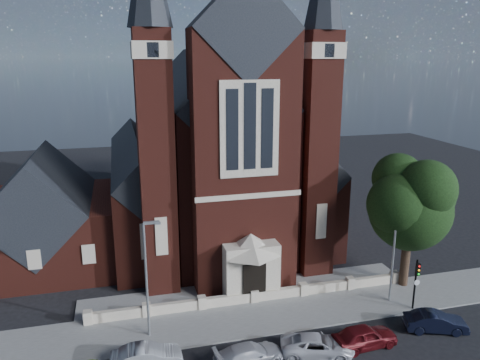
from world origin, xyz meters
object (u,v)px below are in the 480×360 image
object	(u,v)px
parish_hall	(44,221)
car_dark_red	(364,336)
traffic_signal	(416,278)
car_silver_a	(147,357)
street_lamp_left	(147,273)
street_lamp_right	(395,245)
car_silver_b	(249,355)
car_white_suv	(317,345)
street_tree	(414,205)
car_navy	(436,322)
church	(210,154)

from	to	relation	value
parish_hall	car_dark_red	bearing A→B (deg)	-41.30
traffic_signal	car_silver_a	distance (m)	19.53
street_lamp_left	traffic_signal	world-z (taller)	street_lamp_left
street_lamp_right	car_silver_a	size ratio (longest dim) A/B	1.90
parish_hall	car_silver_b	size ratio (longest dim) A/B	2.78
street_lamp_left	street_lamp_right	xyz separation A→B (m)	(18.00, 0.00, 0.00)
car_silver_a	car_white_suv	world-z (taller)	car_silver_a
traffic_signal	car_silver_a	bearing A→B (deg)	-175.22
traffic_signal	car_dark_red	world-z (taller)	traffic_signal
street_tree	car_navy	size ratio (longest dim) A/B	2.60
church	parish_hall	world-z (taller)	church
car_dark_red	street_lamp_right	bearing A→B (deg)	-50.57
car_silver_a	car_navy	xyz separation A→B (m)	(19.20, -1.08, -0.02)
street_lamp_right	car_white_suv	xyz separation A→B (m)	(-8.09, -4.66, -3.96)
car_dark_red	church	bearing A→B (deg)	8.09
church	street_tree	distance (m)	21.38
car_silver_b	car_white_suv	distance (m)	4.36
car_dark_red	street_lamp_left	bearing A→B (deg)	66.06
car_silver_a	car_navy	distance (m)	19.23
car_silver_a	car_white_suv	distance (m)	10.48
street_lamp_left	street_lamp_right	world-z (taller)	same
parish_hall	car_silver_b	world-z (taller)	parish_hall
street_lamp_left	car_silver_a	world-z (taller)	street_lamp_left
street_tree	street_lamp_right	world-z (taller)	street_tree
street_lamp_right	car_navy	world-z (taller)	street_lamp_right
car_white_suv	church	bearing A→B (deg)	21.01
street_lamp_right	traffic_signal	world-z (taller)	street_lamp_right
street_lamp_left	car_white_suv	size ratio (longest dim) A/B	1.76
church	car_dark_red	world-z (taller)	church
parish_hall	car_navy	bearing A→B (deg)	-34.28
street_lamp_left	car_dark_red	world-z (taller)	street_lamp_left
street_lamp_left	car_white_suv	distance (m)	11.65
parish_hall	street_tree	xyz separation A→B (m)	(28.60, -12.29, 2.95)
street_tree	street_lamp_right	xyz separation A→B (m)	(-2.51, -1.71, -2.36)
car_white_suv	car_navy	bearing A→B (deg)	-71.42
street_tree	street_lamp_left	bearing A→B (deg)	-175.24
car_navy	car_white_suv	bearing A→B (deg)	110.98
street_lamp_left	car_dark_red	distance (m)	14.47
street_tree	car_navy	distance (m)	8.86
traffic_signal	car_navy	bearing A→B (deg)	-93.73
parish_hall	street_lamp_right	bearing A→B (deg)	-28.22
car_silver_b	car_dark_red	xyz separation A→B (m)	(7.59, -0.20, 0.10)
street_tree	street_lamp_right	distance (m)	3.84
traffic_signal	car_navy	xyz separation A→B (m)	(-0.18, -2.71, -1.91)
car_silver_b	car_dark_red	bearing A→B (deg)	-98.04
street_tree	car_white_suv	size ratio (longest dim) A/B	2.33
car_silver_b	street_lamp_left	bearing A→B (deg)	44.69
church	car_dark_red	bearing A→B (deg)	-77.48
church	car_silver_b	distance (m)	24.70
car_navy	traffic_signal	bearing A→B (deg)	14.82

